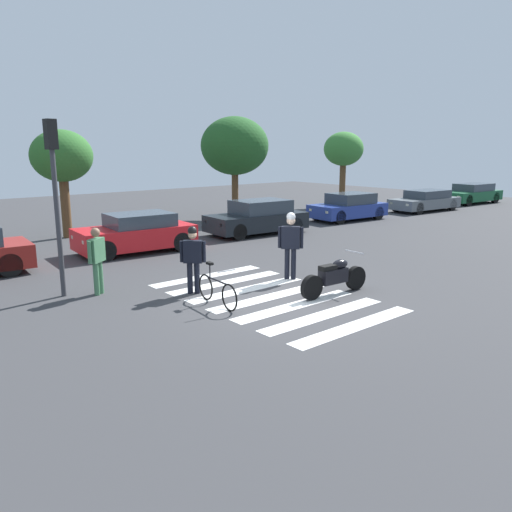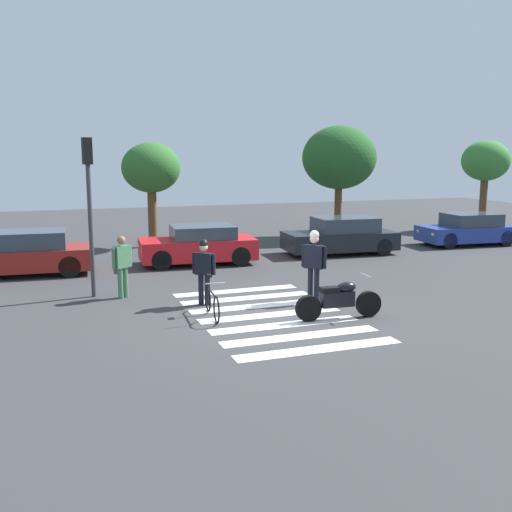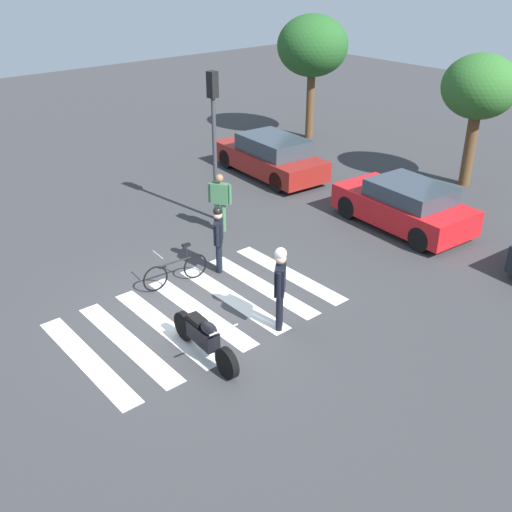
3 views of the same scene
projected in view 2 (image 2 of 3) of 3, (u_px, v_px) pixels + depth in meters
ground_plane at (270, 315)px, 14.33m from camera, size 60.00×60.00×0.00m
police_motorcycle at (339, 300)px, 13.92m from camera, size 2.17×0.62×1.03m
leaning_bicycle at (212, 302)px, 14.09m from camera, size 0.46×1.71×0.98m
officer_on_foot at (314, 260)px, 15.54m from camera, size 0.50×0.54×1.89m
officer_by_motorcycle at (204, 267)px, 15.13m from camera, size 0.51×0.47×1.72m
pedestrian_bystander at (122, 263)px, 15.87m from camera, size 0.57×0.44×1.70m
crosswalk_stripes at (270, 315)px, 14.33m from camera, size 3.58×5.85×0.01m
car_maroon_wagon at (22, 254)px, 18.94m from camera, size 4.61×2.16×1.42m
car_red_convertible at (199, 245)px, 20.85m from camera, size 4.14×2.15×1.36m
car_black_suv at (341, 236)px, 22.95m from camera, size 4.43×2.19×1.42m
car_blue_hatchback at (468, 230)px, 25.22m from camera, size 4.13×2.12×1.34m
traffic_light_pole at (89, 191)px, 15.69m from camera, size 0.27×0.34×4.28m
street_tree_mid at (151, 169)px, 24.28m from camera, size 2.41×2.41×4.31m
street_tree_far at (339, 158)px, 27.12m from camera, size 3.41×3.41×5.12m
street_tree_end at (486, 162)px, 29.96m from camera, size 2.40×2.40×4.52m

